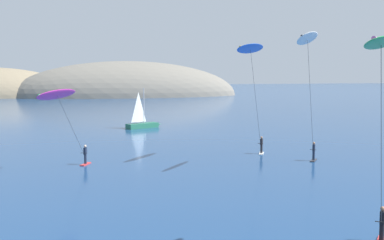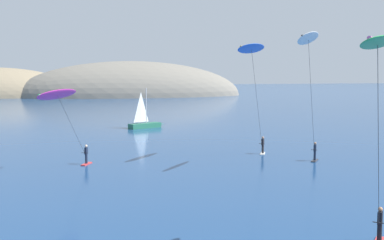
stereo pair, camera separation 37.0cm
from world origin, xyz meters
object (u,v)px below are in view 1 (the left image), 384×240
Objects in this scene: sailboat_near at (144,123)px; kitesurfer_green at (381,65)px; kitesurfer_white at (308,48)px; kitesurfer_magenta at (60,100)px; kitesurfer_blue at (251,56)px.

kitesurfer_green is (1.12, -50.95, 7.59)m from sailboat_near.
kitesurfer_white is (7.97, -32.47, 9.26)m from sailboat_near.
kitesurfer_green is (12.64, -21.09, 2.41)m from kitesurfer_magenta.
kitesurfer_blue is 1.12× the size of kitesurfer_green.
kitesurfer_magenta is (-19.49, 2.60, -4.08)m from kitesurfer_white.
kitesurfer_white is 1.19× the size of kitesurfer_green.
sailboat_near is 32.43m from kitesurfer_magenta.
kitesurfer_green is (-4.04, -23.63, -1.18)m from kitesurfer_blue.
kitesurfer_blue is at bearing -79.32° from sailboat_near.
kitesurfer_white reaches higher than kitesurfer_magenta.
sailboat_near is at bearing 100.68° from kitesurfer_blue.
kitesurfer_blue is 24.00m from kitesurfer_green.
kitesurfer_white reaches higher than kitesurfer_blue.
kitesurfer_white is 1.06× the size of kitesurfer_blue.
kitesurfer_magenta is (-11.52, -29.87, 5.18)m from sailboat_near.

